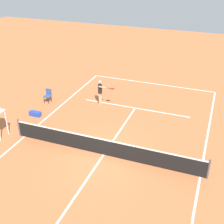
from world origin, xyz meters
TOP-DOWN VIEW (x-y plane):
  - ground_plane at (0.00, 0.00)m, footprint 60.00×60.00m
  - court_lines at (0.00, 0.00)m, footprint 9.94×20.71m
  - tennis_net at (0.00, 0.00)m, footprint 10.54×0.10m
  - player_serving at (2.43, -5.42)m, footprint 1.29×0.58m
  - tennis_ball at (3.31, -4.26)m, footprint 0.07×0.07m
  - courtside_chair_mid at (6.04, -4.41)m, footprint 0.44×0.46m
  - equipment_bag at (5.74, -2.32)m, footprint 0.76×0.32m

SIDE VIEW (x-z plane):
  - ground_plane at x=0.00m, z-range 0.00..0.00m
  - court_lines at x=0.00m, z-range 0.00..0.01m
  - tennis_ball at x=3.31m, z-range 0.00..0.07m
  - equipment_bag at x=5.74m, z-range 0.00..0.30m
  - tennis_net at x=0.00m, z-range -0.04..1.03m
  - courtside_chair_mid at x=6.04m, z-range 0.06..1.01m
  - player_serving at x=2.43m, z-range 0.17..1.92m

